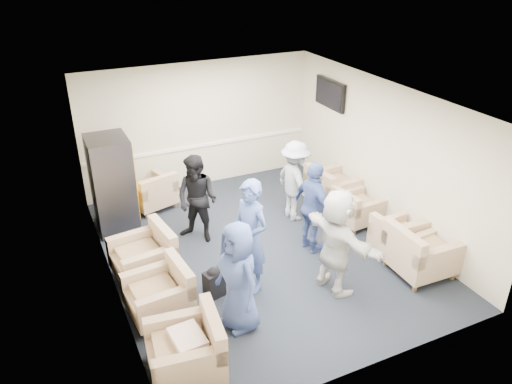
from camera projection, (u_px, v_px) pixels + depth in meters
name	position (u px, v px, depth m)	size (l,w,h in m)	color
floor	(260.00, 250.00, 8.75)	(6.00, 6.00, 0.00)	black
ceiling	(261.00, 100.00, 7.54)	(6.00, 6.00, 0.00)	white
back_wall	(200.00, 125.00, 10.57)	(5.00, 0.02, 2.70)	beige
front_wall	(373.00, 282.00, 5.72)	(5.00, 0.02, 2.70)	beige
left_wall	(105.00, 212.00, 7.20)	(0.02, 6.00, 2.70)	beige
right_wall	(384.00, 155.00, 9.09)	(0.02, 6.00, 2.70)	beige
chair_rail	(201.00, 146.00, 10.76)	(4.98, 0.04, 0.06)	white
tv	(330.00, 94.00, 10.21)	(0.10, 1.00, 0.58)	black
armchair_left_near	(190.00, 351.00, 6.11)	(0.99, 0.99, 0.71)	tan
armchair_left_mid	(162.00, 295.00, 7.11)	(0.91, 0.91, 0.67)	tan
armchair_left_far	(147.00, 257.00, 7.93)	(0.99, 0.99, 0.71)	tan
armchair_right_near	(418.00, 254.00, 7.98)	(0.95, 0.95, 0.74)	tan
armchair_right_midnear	(398.00, 240.00, 8.43)	(0.88, 0.88, 0.64)	tan
armchair_right_midfar	(355.00, 209.00, 9.45)	(0.82, 0.82, 0.61)	tan
armchair_right_far	(331.00, 189.00, 10.08)	(0.97, 0.97, 0.71)	tan
armchair_corner	(152.00, 193.00, 10.00)	(1.02, 1.02, 0.65)	tan
vending_machine	(113.00, 184.00, 9.06)	(0.73, 0.85, 1.79)	#45454B
backpack	(214.00, 281.00, 7.51)	(0.34, 0.27, 0.51)	black
pillow	(188.00, 339.00, 6.03)	(0.48, 0.36, 0.14)	white
person_front_left	(238.00, 277.00, 6.69)	(0.80, 0.52, 1.63)	#3C5191
person_mid_left	(250.00, 237.00, 7.43)	(0.66, 0.44, 1.82)	#3C5191
person_back_left	(197.00, 199.00, 8.72)	(0.78, 0.61, 1.61)	black
person_back_right	(295.00, 181.00, 9.42)	(1.02, 0.59, 1.58)	silver
person_mid_right	(313.00, 208.00, 8.41)	(0.96, 0.40, 1.64)	#3C5191
person_front_right	(337.00, 242.00, 7.42)	(1.57, 0.50, 1.70)	silver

